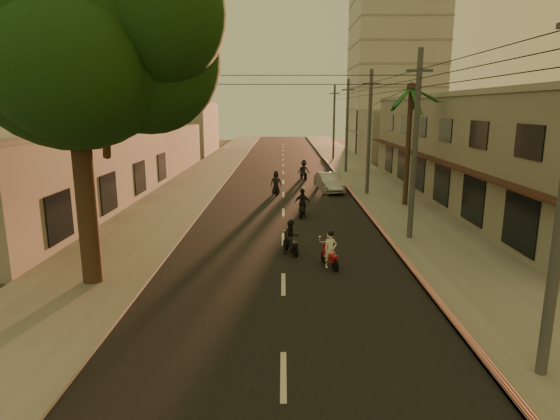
# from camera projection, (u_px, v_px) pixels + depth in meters

# --- Properties ---
(ground) EXTENTS (160.00, 160.00, 0.00)m
(ground) POSITION_uv_depth(u_px,v_px,m) (283.00, 307.00, 15.22)
(ground) COLOR #383023
(ground) RESTS_ON ground
(road) EXTENTS (10.00, 140.00, 0.02)m
(road) POSITION_uv_depth(u_px,v_px,m) (283.00, 195.00, 34.75)
(road) COLOR black
(road) RESTS_ON ground
(sidewalk_right) EXTENTS (5.00, 140.00, 0.12)m
(sidewalk_right) POSITION_uv_depth(u_px,v_px,m) (384.00, 194.00, 34.69)
(sidewalk_right) COLOR slate
(sidewalk_right) RESTS_ON ground
(sidewalk_left) EXTENTS (5.00, 140.00, 0.12)m
(sidewalk_left) POSITION_uv_depth(u_px,v_px,m) (183.00, 194.00, 34.79)
(sidewalk_left) COLOR slate
(sidewalk_left) RESTS_ON ground
(curb_stripe) EXTENTS (0.20, 60.00, 0.20)m
(curb_stripe) POSITION_uv_depth(u_px,v_px,m) (363.00, 208.00, 29.81)
(curb_stripe) COLOR red
(curb_stripe) RESTS_ON ground
(shophouse_row) EXTENTS (8.80, 34.20, 7.30)m
(shophouse_row) POSITION_uv_depth(u_px,v_px,m) (487.00, 148.00, 31.92)
(shophouse_row) COLOR gray
(shophouse_row) RESTS_ON ground
(left_building) EXTENTS (8.20, 24.20, 5.20)m
(left_building) POSITION_uv_depth(u_px,v_px,m) (54.00, 171.00, 28.43)
(left_building) COLOR gray
(left_building) RESTS_ON ground
(distant_tower) EXTENTS (12.10, 12.10, 28.00)m
(distant_tower) POSITION_uv_depth(u_px,v_px,m) (395.00, 53.00, 66.79)
(distant_tower) COLOR #B7B5B2
(distant_tower) RESTS_ON ground
(broadleaf_tree) EXTENTS (9.60, 8.70, 12.10)m
(broadleaf_tree) POSITION_uv_depth(u_px,v_px,m) (85.00, 42.00, 15.54)
(broadleaf_tree) COLOR black
(broadleaf_tree) RESTS_ON ground
(palm_tree) EXTENTS (5.00, 5.00, 8.20)m
(palm_tree) POSITION_uv_depth(u_px,v_px,m) (411.00, 94.00, 29.26)
(palm_tree) COLOR black
(palm_tree) RESTS_ON ground
(utility_poles) EXTENTS (1.20, 48.26, 9.00)m
(utility_poles) POSITION_uv_depth(u_px,v_px,m) (370.00, 105.00, 33.31)
(utility_poles) COLOR #38383A
(utility_poles) RESTS_ON ground
(filler_right) EXTENTS (8.00, 14.00, 6.00)m
(filler_right) POSITION_uv_depth(u_px,v_px,m) (395.00, 135.00, 58.43)
(filler_right) COLOR gray
(filler_right) RESTS_ON ground
(filler_left_near) EXTENTS (8.00, 14.00, 4.40)m
(filler_left_near) POSITION_uv_depth(u_px,v_px,m) (147.00, 149.00, 48.05)
(filler_left_near) COLOR gray
(filler_left_near) RESTS_ON ground
(filler_left_far) EXTENTS (8.00, 14.00, 7.00)m
(filler_left_far) POSITION_uv_depth(u_px,v_px,m) (183.00, 128.00, 65.34)
(filler_left_far) COLOR gray
(filler_left_far) RESTS_ON ground
(scooter_red) EXTENTS (0.84, 1.56, 1.58)m
(scooter_red) POSITION_uv_depth(u_px,v_px,m) (330.00, 251.00, 18.84)
(scooter_red) COLOR black
(scooter_red) RESTS_ON ground
(scooter_mid_a) EXTENTS (1.11, 1.54, 1.59)m
(scooter_mid_a) POSITION_uv_depth(u_px,v_px,m) (291.00, 238.00, 20.62)
(scooter_mid_a) COLOR black
(scooter_mid_a) RESTS_ON ground
(scooter_mid_b) EXTENTS (1.07, 1.75, 1.72)m
(scooter_mid_b) POSITION_uv_depth(u_px,v_px,m) (302.00, 204.00, 27.63)
(scooter_mid_b) COLOR black
(scooter_mid_b) RESTS_ON ground
(scooter_far_a) EXTENTS (0.88, 1.82, 1.78)m
(scooter_far_a) POSITION_uv_depth(u_px,v_px,m) (276.00, 184.00, 34.80)
(scooter_far_a) COLOR black
(scooter_far_a) RESTS_ON ground
(scooter_far_b) EXTENTS (1.40, 1.80, 1.80)m
(scooter_far_b) POSITION_uv_depth(u_px,v_px,m) (304.00, 170.00, 41.88)
(scooter_far_b) COLOR black
(scooter_far_b) RESTS_ON ground
(parked_car) EXTENTS (2.79, 4.79, 1.43)m
(parked_car) POSITION_uv_depth(u_px,v_px,m) (329.00, 182.00, 35.96)
(parked_car) COLOR #A2A4AA
(parked_car) RESTS_ON ground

